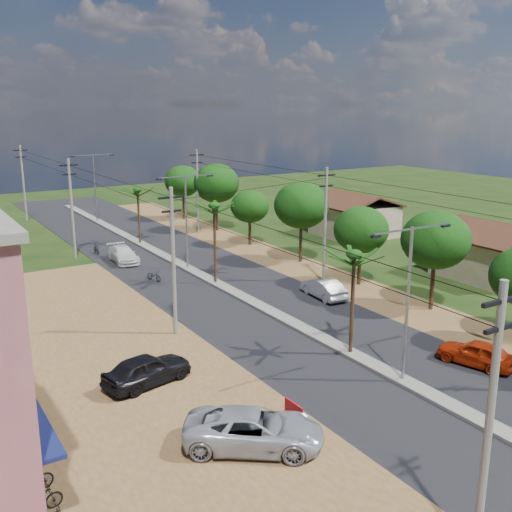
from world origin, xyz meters
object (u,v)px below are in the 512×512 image
(car_red_near, at_px, (476,354))
(car_parked_silver, at_px, (254,430))
(car_silver_mid, at_px, (323,289))
(parked_scooter_row, at_px, (35,491))
(car_parked_dark, at_px, (147,370))
(car_white_far, at_px, (123,255))
(roadside_sign, at_px, (294,414))

(car_red_near, height_order, car_parked_silver, car_parked_silver)
(car_silver_mid, relative_size, car_parked_silver, 0.74)
(car_parked_silver, xyz_separation_m, parked_scooter_row, (-8.35, 1.02, -0.29))
(car_red_near, relative_size, car_parked_dark, 0.89)
(car_parked_dark, bearing_deg, parked_scooter_row, 121.83)
(car_parked_dark, bearing_deg, car_white_far, -29.27)
(car_parked_silver, bearing_deg, car_white_far, 25.61)
(car_white_far, bearing_deg, car_parked_dark, -104.06)
(car_silver_mid, height_order, parked_scooter_row, car_silver_mid)
(car_parked_silver, relative_size, roadside_sign, 4.54)
(car_red_near, relative_size, car_white_far, 0.87)
(car_white_far, xyz_separation_m, car_parked_dark, (-7.19, -23.63, 0.10))
(car_parked_silver, height_order, car_parked_dark, car_parked_silver)
(parked_scooter_row, bearing_deg, car_parked_silver, -6.99)
(car_red_near, distance_m, car_parked_silver, 14.25)
(car_red_near, height_order, parked_scooter_row, car_red_near)
(car_red_near, bearing_deg, roadside_sign, -17.76)
(car_parked_silver, bearing_deg, parked_scooter_row, 118.86)
(car_red_near, relative_size, car_silver_mid, 0.97)
(car_silver_mid, xyz_separation_m, car_white_far, (-8.83, 17.33, -0.01))
(roadside_sign, bearing_deg, car_silver_mid, 47.14)
(parked_scooter_row, bearing_deg, car_white_far, 65.15)
(roadside_sign, bearing_deg, car_white_far, 83.32)
(car_silver_mid, bearing_deg, roadside_sign, 52.68)
(car_silver_mid, distance_m, car_parked_dark, 17.21)
(car_white_far, xyz_separation_m, parked_scooter_row, (-14.01, -30.25, -0.18))
(car_white_far, bearing_deg, car_parked_silver, -97.38)
(car_silver_mid, relative_size, car_parked_dark, 0.92)
(car_white_far, bearing_deg, car_silver_mid, -60.14)
(roadside_sign, bearing_deg, parked_scooter_row, 177.36)
(car_white_far, height_order, car_parked_dark, car_parked_dark)
(car_silver_mid, bearing_deg, car_parked_silver, 48.78)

